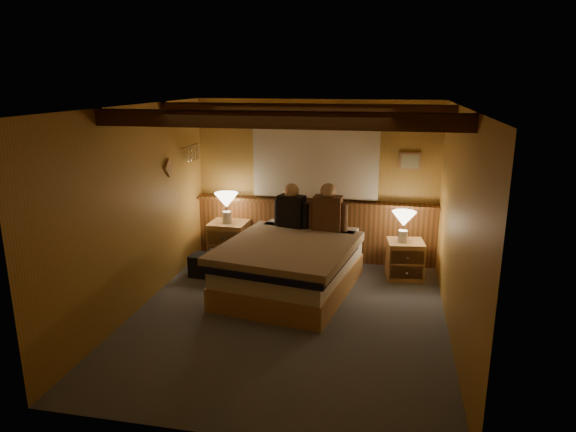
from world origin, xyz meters
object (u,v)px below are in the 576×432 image
(nightstand_left, at_px, (229,241))
(lamp_right, at_px, (404,221))
(person_right, at_px, (328,211))
(bed, at_px, (290,266))
(nightstand_right, at_px, (405,260))
(lamp_left, at_px, (226,202))
(duffel_bag, at_px, (209,265))
(person_left, at_px, (292,209))

(nightstand_left, distance_m, lamp_right, 2.62)
(person_right, bearing_deg, bed, -116.54)
(nightstand_left, xyz_separation_m, nightstand_right, (2.60, -0.20, -0.03))
(lamp_left, distance_m, person_right, 1.57)
(bed, relative_size, person_right, 3.27)
(lamp_right, relative_size, duffel_bag, 0.81)
(bed, bearing_deg, lamp_right, 37.82)
(lamp_right, distance_m, person_left, 1.54)
(person_left, bearing_deg, lamp_left, -178.21)
(nightstand_right, relative_size, person_left, 0.83)
(nightstand_left, relative_size, nightstand_right, 1.13)
(lamp_right, xyz_separation_m, person_right, (-1.02, -0.10, 0.11))
(person_right, bearing_deg, duffel_bag, -163.36)
(lamp_left, distance_m, lamp_right, 2.57)
(person_left, height_order, duffel_bag, person_left)
(nightstand_left, bearing_deg, bed, -39.07)
(bed, xyz_separation_m, lamp_right, (1.41, 0.75, 0.48))
(nightstand_right, bearing_deg, duffel_bag, -177.01)
(lamp_right, xyz_separation_m, duffel_bag, (-2.64, -0.44, -0.67))
(nightstand_right, distance_m, person_right, 1.27)
(nightstand_left, xyz_separation_m, person_right, (1.53, -0.33, 0.64))
(bed, distance_m, nightstand_left, 1.50)
(bed, relative_size, lamp_left, 4.83)
(nightstand_left, bearing_deg, person_left, -13.95)
(nightstand_left, distance_m, duffel_bag, 0.69)
(lamp_right, relative_size, person_right, 0.63)
(nightstand_left, height_order, person_left, person_left)
(nightstand_right, xyz_separation_m, lamp_left, (-2.61, 0.16, 0.66))
(lamp_left, xyz_separation_m, person_right, (1.54, -0.29, 0.02))
(duffel_bag, bearing_deg, bed, -10.56)
(lamp_left, bearing_deg, bed, -39.20)
(nightstand_right, distance_m, duffel_bag, 2.73)
(bed, height_order, person_left, person_left)
(lamp_left, bearing_deg, nightstand_left, 79.93)
(lamp_right, height_order, person_left, person_left)
(lamp_left, distance_m, person_left, 1.05)
(nightstand_left, xyz_separation_m, lamp_right, (2.55, -0.23, 0.53))
(bed, xyz_separation_m, nightstand_left, (-1.14, 0.98, -0.05))
(lamp_right, height_order, person_right, person_right)
(lamp_left, relative_size, lamp_right, 1.08)
(nightstand_left, relative_size, lamp_right, 1.42)
(nightstand_right, bearing_deg, nightstand_left, 168.61)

